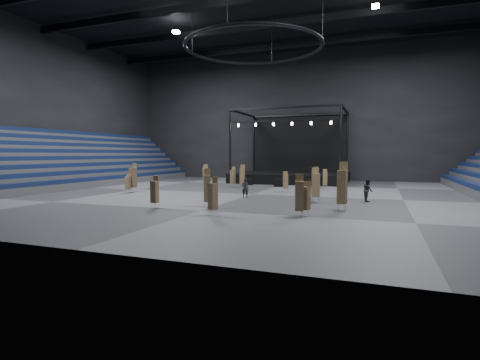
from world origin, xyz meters
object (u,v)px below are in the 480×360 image
(chair_stack_3, at_px, (242,176))
(crew_member, at_px, (368,190))
(flight_case_left, at_px, (248,181))
(chair_stack_10, at_px, (305,198))
(chair_stack_13, at_px, (342,186))
(chair_stack_15, at_px, (133,177))
(chair_stack_5, at_px, (345,179))
(chair_stack_14, at_px, (233,176))
(chair_stack_8, at_px, (286,181))
(chair_stack_0, at_px, (325,178))
(chair_stack_9, at_px, (213,196))
(chair_stack_1, at_px, (205,174))
(chair_stack_2, at_px, (128,182))
(chair_stack_11, at_px, (299,195))
(chair_stack_6, at_px, (316,184))
(flight_case_right, at_px, (312,183))
(flight_case_mid, at_px, (280,183))
(chair_stack_12, at_px, (316,178))
(man_center, at_px, (245,188))
(stage, at_px, (292,171))
(chair_stack_4, at_px, (155,191))
(chair_stack_7, at_px, (207,188))

(chair_stack_3, bearing_deg, crew_member, -35.49)
(flight_case_left, relative_size, chair_stack_10, 0.59)
(chair_stack_13, height_order, chair_stack_15, chair_stack_13)
(chair_stack_5, height_order, chair_stack_14, chair_stack_5)
(chair_stack_15, bearing_deg, chair_stack_10, -7.92)
(chair_stack_3, bearing_deg, chair_stack_8, -29.57)
(chair_stack_0, bearing_deg, chair_stack_9, -111.78)
(chair_stack_1, distance_m, chair_stack_8, 11.02)
(chair_stack_2, height_order, chair_stack_8, chair_stack_8)
(flight_case_left, height_order, chair_stack_11, chair_stack_11)
(flight_case_left, distance_m, chair_stack_8, 9.22)
(chair_stack_6, distance_m, chair_stack_15, 17.47)
(chair_stack_8, bearing_deg, flight_case_right, 59.02)
(chair_stack_9, distance_m, chair_stack_11, 5.01)
(flight_case_mid, distance_m, chair_stack_12, 5.73)
(chair_stack_11, relative_size, man_center, 1.57)
(chair_stack_8, height_order, chair_stack_14, chair_stack_14)
(chair_stack_2, distance_m, chair_stack_12, 17.88)
(chair_stack_10, relative_size, chair_stack_14, 0.91)
(flight_case_mid, bearing_deg, stage, 93.12)
(chair_stack_8, bearing_deg, stage, 79.07)
(flight_case_left, distance_m, chair_stack_3, 5.04)
(chair_stack_6, relative_size, man_center, 1.64)
(chair_stack_4, height_order, chair_stack_6, chair_stack_6)
(flight_case_mid, height_order, chair_stack_6, chair_stack_6)
(flight_case_mid, xyz_separation_m, chair_stack_9, (1.09, -20.25, 0.75))
(flight_case_mid, relative_size, chair_stack_9, 0.57)
(chair_stack_11, bearing_deg, chair_stack_5, 71.79)
(flight_case_left, xyz_separation_m, chair_stack_11, (10.17, -20.30, 0.88))
(chair_stack_1, xyz_separation_m, chair_stack_14, (3.56, -0.49, -0.13))
(chair_stack_15, bearing_deg, crew_member, 17.43)
(flight_case_mid, xyz_separation_m, chair_stack_7, (-0.73, -17.20, 0.90))
(chair_stack_4, relative_size, chair_stack_13, 0.69)
(chair_stack_13, xyz_separation_m, chair_stack_15, (-19.63, 5.07, -0.16))
(chair_stack_10, bearing_deg, chair_stack_12, 111.76)
(chair_stack_5, bearing_deg, chair_stack_2, -174.03)
(chair_stack_3, height_order, crew_member, chair_stack_3)
(stage, relative_size, chair_stack_9, 6.06)
(chair_stack_12, bearing_deg, man_center, -137.63)
(chair_stack_7, relative_size, chair_stack_12, 1.12)
(chair_stack_0, xyz_separation_m, crew_member, (4.49, -9.55, -0.22))
(chair_stack_1, distance_m, chair_stack_6, 17.59)
(crew_member, bearing_deg, man_center, 80.37)
(chair_stack_0, distance_m, chair_stack_5, 6.20)
(chair_stack_6, distance_m, man_center, 6.15)
(chair_stack_6, distance_m, chair_stack_14, 14.54)
(chair_stack_5, xyz_separation_m, chair_stack_14, (-12.17, 4.12, -0.22))
(stage, relative_size, chair_stack_13, 4.47)
(crew_member, bearing_deg, chair_stack_11, 144.45)
(flight_case_right, distance_m, chair_stack_5, 9.03)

